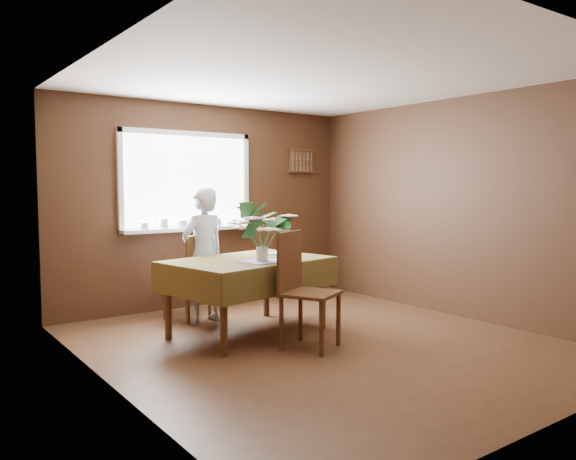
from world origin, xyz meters
TOP-DOWN VIEW (x-y plane):
  - floor at (0.00, 0.00)m, footprint 4.50×4.50m
  - ceiling at (0.00, 0.00)m, footprint 4.50×4.50m
  - wall_back at (0.00, 2.25)m, footprint 4.00×0.00m
  - wall_front at (0.00, -2.25)m, footprint 4.00×0.00m
  - wall_left at (-2.00, 0.00)m, footprint 0.00×4.50m
  - wall_right at (2.00, 0.00)m, footprint 0.00×4.50m
  - window_assembly at (-0.30, 2.20)m, footprint 1.72×0.20m
  - spoon_rack at (1.45, 2.22)m, footprint 0.44×0.05m
  - dining_table at (-0.37, 0.73)m, footprint 1.74×1.34m
  - chair_far at (-0.56, 1.58)m, footprint 0.53×0.53m
  - chair_near at (-0.22, 0.03)m, footprint 0.62×0.62m
  - seated_woman at (-0.50, 1.44)m, footprint 0.60×0.45m
  - flower_bouquet at (-0.36, 0.48)m, footprint 0.59×0.59m
  - side_plate at (0.06, 0.93)m, footprint 0.27×0.27m
  - table_knife at (-0.12, 0.54)m, footprint 0.13×0.22m

SIDE VIEW (x-z plane):
  - floor at x=0.00m, z-range 0.00..0.00m
  - chair_far at x=-0.56m, z-range 0.04..1.00m
  - chair_near at x=-0.22m, z-range 0.04..1.11m
  - dining_table at x=-0.37m, z-range 0.29..1.06m
  - seated_woman at x=-0.50m, z-range 0.00..1.48m
  - side_plate at x=0.06m, z-range 0.76..0.78m
  - table_knife at x=-0.12m, z-range 0.77..0.77m
  - flower_bouquet at x=-0.36m, z-range 0.84..1.35m
  - wall_back at x=0.00m, z-range -0.75..3.25m
  - wall_front at x=0.00m, z-range -0.75..3.25m
  - wall_left at x=-2.00m, z-range -1.00..3.50m
  - wall_right at x=2.00m, z-range -1.00..3.50m
  - window_assembly at x=-0.30m, z-range 0.74..1.96m
  - spoon_rack at x=1.45m, z-range 1.69..2.02m
  - ceiling at x=0.00m, z-range 2.50..2.50m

